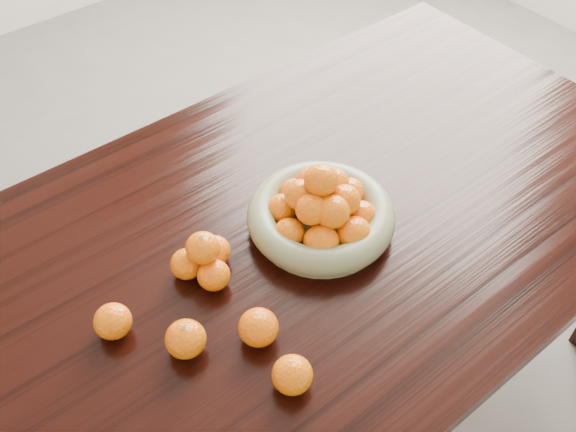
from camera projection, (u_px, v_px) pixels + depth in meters
ground at (272, 413)px, 1.87m from camera, size 5.00×5.00×0.00m
dining_table at (266, 273)px, 1.39m from camera, size 2.00×1.00×0.75m
fruit_bowl at (322, 212)px, 1.33m from camera, size 0.31×0.31×0.17m
orange_pyramid at (204, 259)px, 1.24m from camera, size 0.13×0.12×0.11m
loose_orange_0 at (186, 339)px, 1.13m from camera, size 0.07×0.07×0.07m
loose_orange_1 at (292, 375)px, 1.08m from camera, size 0.07×0.07×0.07m
loose_orange_2 at (258, 327)px, 1.15m from camera, size 0.07×0.07×0.07m
loose_orange_3 at (113, 321)px, 1.16m from camera, size 0.07×0.07×0.06m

